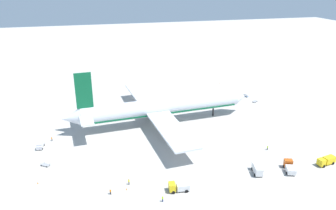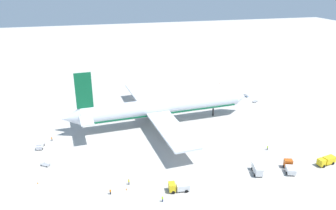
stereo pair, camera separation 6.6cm
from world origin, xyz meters
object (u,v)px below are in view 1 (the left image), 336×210
object	(u,v)px
traffic_cone_4	(219,92)
service_truck_2	(257,169)
baggage_cart_1	(45,165)
ground_worker_1	(268,148)
ground_worker_3	(52,139)
service_van	(40,145)
ground_worker_0	(110,192)
traffic_cone_0	(226,94)
airliner	(160,107)
ground_worker_4	(129,182)
traffic_cone_1	(127,189)
service_truck_0	(179,187)
service_truck_1	(326,160)
traffic_cone_3	(219,83)
ground_worker_2	(163,199)
service_truck_3	(290,167)
traffic_cone_2	(38,183)
baggage_cart_2	(255,101)
baggage_cart_0	(246,95)

from	to	relation	value
traffic_cone_4	service_truck_2	bearing A→B (deg)	-104.25
baggage_cart_1	ground_worker_1	size ratio (longest dim) A/B	1.93
ground_worker_3	traffic_cone_4	world-z (taller)	ground_worker_3
service_van	baggage_cart_1	distance (m)	12.80
ground_worker_0	traffic_cone_0	world-z (taller)	ground_worker_0
airliner	ground_worker_4	world-z (taller)	airliner
service_truck_2	traffic_cone_1	size ratio (longest dim) A/B	10.13
service_truck_0	ground_worker_1	world-z (taller)	service_truck_0
ground_worker_0	ground_worker_3	distance (m)	40.61
service_truck_0	service_truck_1	world-z (taller)	service_truck_0
service_van	traffic_cone_3	distance (m)	103.10
ground_worker_2	traffic_cone_4	size ratio (longest dim) A/B	3.14
airliner	traffic_cone_4	xyz separation A→B (m)	(38.02, 29.20, -6.47)
airliner	baggage_cart_1	size ratio (longest dim) A/B	24.29
service_truck_2	service_truck_3	world-z (taller)	service_truck_3
traffic_cone_2	traffic_cone_4	bearing A→B (deg)	36.89
airliner	service_truck_1	size ratio (longest dim) A/B	11.59
service_truck_2	traffic_cone_4	xyz separation A→B (m)	(18.32, 72.14, -1.22)
ground_worker_2	traffic_cone_1	xyz separation A→B (m)	(-8.45, 7.49, -0.60)
service_truck_0	service_truck_3	world-z (taller)	service_truck_3
ground_worker_1	traffic_cone_0	distance (m)	56.40
service_truck_3	baggage_cart_1	size ratio (longest dim) A/B	2.05
ground_worker_3	ground_worker_0	bearing A→B (deg)	-64.78
baggage_cart_1	traffic_cone_0	distance (m)	94.20
ground_worker_1	traffic_cone_2	bearing A→B (deg)	-179.19
service_truck_2	traffic_cone_3	xyz separation A→B (m)	(24.24, 85.97, -1.22)
service_truck_1	ground_worker_4	size ratio (longest dim) A/B	3.66
baggage_cart_2	ground_worker_0	size ratio (longest dim) A/B	1.89
service_van	ground_worker_3	distance (m)	5.63
baggage_cart_1	traffic_cone_0	bearing A→B (deg)	29.94
baggage_cart_2	ground_worker_3	xyz separation A→B (m)	(-89.76, -17.26, 0.56)
baggage_cart_2	ground_worker_1	distance (m)	46.60
ground_worker_3	traffic_cone_0	xyz separation A→B (m)	(80.64, 30.10, -0.55)
service_truck_1	ground_worker_1	distance (m)	18.33
baggage_cart_0	ground_worker_4	distance (m)	88.19
ground_worker_2	traffic_cone_2	bearing A→B (deg)	152.71
service_truck_3	ground_worker_4	bearing A→B (deg)	173.73
ground_worker_0	traffic_cone_4	size ratio (longest dim) A/B	2.98
baggage_cart_2	traffic_cone_1	bearing A→B (deg)	-142.00
service_truck_2	traffic_cone_2	distance (m)	64.10
ground_worker_2	traffic_cone_1	bearing A→B (deg)	138.45
baggage_cart_2	traffic_cone_3	size ratio (longest dim) A/B	5.64
service_truck_0	service_truck_3	size ratio (longest dim) A/B	0.93
airliner	ground_worker_1	xyz separation A→B (m)	(30.19, -30.88, -5.92)
baggage_cart_1	ground_worker_3	world-z (taller)	ground_worker_3
service_truck_1	ground_worker_2	world-z (taller)	service_truck_1
ground_worker_1	service_truck_3	bearing A→B (deg)	-91.71
service_truck_3	baggage_cart_2	distance (m)	59.16
service_truck_3	ground_worker_3	bearing A→B (deg)	151.31
service_truck_1	ground_worker_4	distance (m)	61.61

